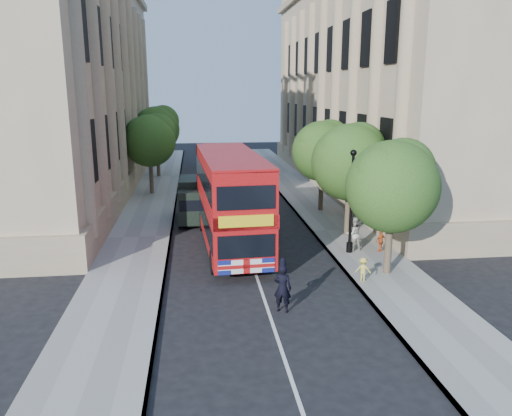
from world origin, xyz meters
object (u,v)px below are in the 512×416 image
object	(u,v)px
police_constable	(283,288)
woman_pedestrian	(353,234)
box_van	(194,201)
lamp_post	(351,206)
double_decker_bus	(230,198)

from	to	relation	value
police_constable	woman_pedestrian	size ratio (longest dim) A/B	1.06
box_van	police_constable	size ratio (longest dim) A/B	2.51
lamp_post	police_constable	bearing A→B (deg)	-126.28
lamp_post	police_constable	xyz separation A→B (m)	(-4.48, -6.10, -1.59)
box_van	woman_pedestrian	world-z (taller)	box_van
lamp_post	police_constable	size ratio (longest dim) A/B	2.79
double_decker_bus	police_constable	xyz separation A→B (m)	(1.34, -7.97, -1.75)
lamp_post	woman_pedestrian	xyz separation A→B (m)	(0.26, 0.23, -1.52)
lamp_post	box_van	bearing A→B (deg)	135.75
box_van	lamp_post	bearing A→B (deg)	-43.38
box_van	police_constable	xyz separation A→B (m)	(3.20, -13.58, -0.36)
double_decker_bus	police_constable	bearing A→B (deg)	-83.53
lamp_post	double_decker_bus	size ratio (longest dim) A/B	0.49
woman_pedestrian	police_constable	bearing A→B (deg)	41.08
lamp_post	double_decker_bus	xyz separation A→B (m)	(-5.82, 1.86, 0.16)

